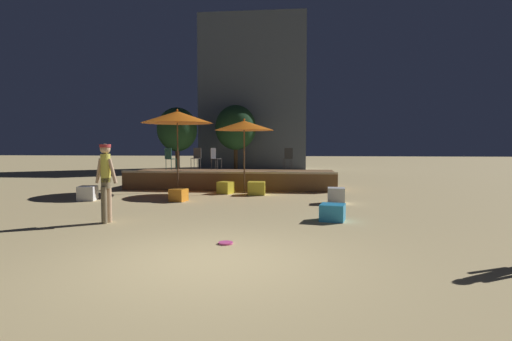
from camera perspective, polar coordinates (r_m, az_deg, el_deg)
The scene contains 19 objects.
ground_plane at distance 6.31m, azimuth -6.88°, elevation -12.74°, with size 120.00×120.00×0.00m, color tan.
wooden_deck at distance 16.85m, azimuth -3.34°, elevation -1.26°, with size 8.47×2.86×0.76m.
patio_umbrella_0 at distance 14.91m, azimuth -1.70°, elevation 6.43°, with size 2.21×2.21×2.77m.
patio_umbrella_1 at distance 15.63m, azimuth -11.18°, elevation 7.48°, with size 2.70×2.70×3.16m.
cube_seat_0 at distance 9.61m, azimuth 10.88°, elevation -5.90°, with size 0.66×0.66×0.39m.
cube_seat_1 at distance 12.45m, azimuth 11.38°, elevation -3.53°, with size 0.55×0.55×0.48m.
cube_seat_2 at distance 13.97m, azimuth -22.93°, elevation -3.01°, with size 0.60×0.60×0.46m.
cube_seat_3 at distance 14.74m, azimuth -4.36°, elevation -2.46°, with size 0.64×0.64×0.43m.
cube_seat_4 at distance 14.33m, azimuth 0.08°, elevation -2.55°, with size 0.63×0.63×0.47m.
cube_seat_5 at distance 12.92m, azimuth -11.01°, elevation -3.45°, with size 0.56×0.56×0.40m.
person_0 at distance 9.69m, azimuth -20.66°, elevation -0.98°, with size 0.57×0.30×1.81m.
bistro_chair_0 at distance 17.55m, azimuth -8.49°, elevation 2.06°, with size 0.41×0.42×0.90m.
bistro_chair_1 at distance 16.80m, azimuth 4.60°, elevation 2.02°, with size 0.42×0.42×0.90m.
bistro_chair_2 at distance 16.75m, azimuth -5.93°, elevation 2.01°, with size 0.45×0.45×0.90m.
bistro_chair_3 at distance 16.67m, azimuth -12.24°, elevation 1.93°, with size 0.46×0.46×0.90m.
frisbee_disc at distance 7.32m, azimuth -4.36°, elevation -10.28°, with size 0.26×0.26×0.03m.
background_tree_0 at distance 27.78m, azimuth -2.92°, elevation 6.12°, with size 2.82×2.82×4.55m.
background_tree_1 at distance 26.44m, azimuth -11.20°, elevation 5.74°, with size 2.57×2.57×4.21m.
distant_building at distance 31.20m, azimuth -0.36°, elevation 10.95°, with size 8.01×3.03×11.51m.
Camera 1 is at (1.37, -5.90, 1.77)m, focal length 28.00 mm.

